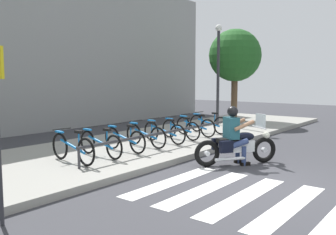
% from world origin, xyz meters
% --- Properties ---
extents(ground_plane, '(48.00, 48.00, 0.00)m').
position_xyz_m(ground_plane, '(0.00, 0.00, 0.00)').
color(ground_plane, '#38383D').
extents(sidewalk, '(24.00, 4.40, 0.15)m').
position_xyz_m(sidewalk, '(0.00, 4.65, 0.07)').
color(sidewalk, gray).
rests_on(sidewalk, ground).
extents(crosswalk_stripe_1, '(2.80, 0.40, 0.01)m').
position_xyz_m(crosswalk_stripe_1, '(-0.89, -0.80, 0.00)').
color(crosswalk_stripe_1, white).
rests_on(crosswalk_stripe_1, ground).
extents(crosswalk_stripe_2, '(2.80, 0.40, 0.01)m').
position_xyz_m(crosswalk_stripe_2, '(-0.89, 0.00, 0.00)').
color(crosswalk_stripe_2, white).
rests_on(crosswalk_stripe_2, ground).
extents(crosswalk_stripe_3, '(2.80, 0.40, 0.01)m').
position_xyz_m(crosswalk_stripe_3, '(-0.89, 0.80, 0.00)').
color(crosswalk_stripe_3, white).
rests_on(crosswalk_stripe_3, ground).
extents(crosswalk_stripe_4, '(2.80, 0.40, 0.01)m').
position_xyz_m(crosswalk_stripe_4, '(-0.89, 1.60, 0.00)').
color(crosswalk_stripe_4, white).
rests_on(crosswalk_stripe_4, ground).
extents(motorcycle, '(1.87, 1.34, 1.23)m').
position_xyz_m(motorcycle, '(1.27, 1.28, 0.46)').
color(motorcycle, black).
rests_on(motorcycle, ground).
extents(rider, '(0.77, 0.73, 1.44)m').
position_xyz_m(rider, '(1.21, 1.33, 0.83)').
color(rider, '#1E4C59').
rests_on(rider, ground).
extents(bicycle_0, '(0.48, 1.71, 0.78)m').
position_xyz_m(bicycle_0, '(-1.51, 4.05, 0.51)').
color(bicycle_0, black).
rests_on(bicycle_0, sidewalk).
extents(bicycle_1, '(0.48, 1.68, 0.74)m').
position_xyz_m(bicycle_1, '(-0.66, 4.05, 0.49)').
color(bicycle_1, black).
rests_on(bicycle_1, sidewalk).
extents(bicycle_2, '(0.48, 1.63, 0.74)m').
position_xyz_m(bicycle_2, '(0.18, 4.05, 0.49)').
color(bicycle_2, black).
rests_on(bicycle_2, sidewalk).
extents(bicycle_3, '(0.48, 1.61, 0.75)m').
position_xyz_m(bicycle_3, '(1.03, 4.05, 0.49)').
color(bicycle_3, black).
rests_on(bicycle_3, sidewalk).
extents(bicycle_4, '(0.48, 1.70, 0.74)m').
position_xyz_m(bicycle_4, '(1.87, 4.05, 0.49)').
color(bicycle_4, black).
rests_on(bicycle_4, sidewalk).
extents(bicycle_5, '(0.48, 1.59, 0.73)m').
position_xyz_m(bicycle_5, '(2.72, 4.05, 0.49)').
color(bicycle_5, black).
rests_on(bicycle_5, sidewalk).
extents(bicycle_6, '(0.48, 1.67, 0.75)m').
position_xyz_m(bicycle_6, '(3.56, 4.05, 0.49)').
color(bicycle_6, black).
rests_on(bicycle_6, sidewalk).
extents(bicycle_7, '(0.48, 1.69, 0.76)m').
position_xyz_m(bicycle_7, '(4.41, 4.05, 0.50)').
color(bicycle_7, black).
rests_on(bicycle_7, sidewalk).
extents(bike_rack, '(6.52, 0.07, 0.49)m').
position_xyz_m(bike_rack, '(1.45, 3.50, 0.58)').
color(bike_rack, '#333338').
rests_on(bike_rack, sidewalk).
extents(street_lamp, '(0.28, 0.28, 4.33)m').
position_xyz_m(street_lamp, '(6.73, 5.05, 2.62)').
color(street_lamp, '#2D2D33').
rests_on(street_lamp, ground).
extents(tree_near_rack, '(2.46, 2.46, 4.42)m').
position_xyz_m(tree_near_rack, '(8.95, 5.45, 3.17)').
color(tree_near_rack, brown).
rests_on(tree_near_rack, ground).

